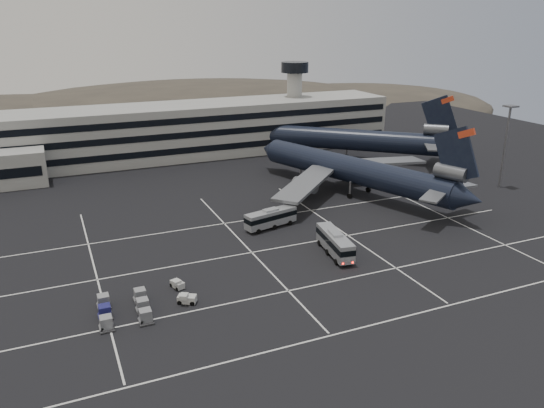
{
  "coord_description": "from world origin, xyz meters",
  "views": [
    {
      "loc": [
        -34.01,
        -69.2,
        35.62
      ],
      "look_at": [
        0.76,
        11.41,
        5.0
      ],
      "focal_mm": 35.0,
      "sensor_mm": 36.0,
      "label": 1
    }
  ],
  "objects_px": {
    "uld_cluster": "(124,308)",
    "trijet_main": "(355,170)",
    "tug_a": "(178,284)",
    "bus_near": "(335,242)",
    "bus_far": "(271,217)"
  },
  "relations": [
    {
      "from": "trijet_main",
      "to": "uld_cluster",
      "type": "bearing_deg",
      "value": -169.42
    },
    {
      "from": "trijet_main",
      "to": "tug_a",
      "type": "relative_size",
      "value": 23.27
    },
    {
      "from": "tug_a",
      "to": "trijet_main",
      "type": "bearing_deg",
      "value": 12.0
    },
    {
      "from": "uld_cluster",
      "to": "tug_a",
      "type": "bearing_deg",
      "value": 28.12
    },
    {
      "from": "bus_near",
      "to": "tug_a",
      "type": "bearing_deg",
      "value": -169.13
    },
    {
      "from": "bus_near",
      "to": "bus_far",
      "type": "bearing_deg",
      "value": 116.64
    },
    {
      "from": "trijet_main",
      "to": "tug_a",
      "type": "xyz_separation_m",
      "value": [
        -45.26,
        -26.95,
        -4.65
      ]
    },
    {
      "from": "tug_a",
      "to": "uld_cluster",
      "type": "height_order",
      "value": "uld_cluster"
    },
    {
      "from": "trijet_main",
      "to": "bus_far",
      "type": "relative_size",
      "value": 5.36
    },
    {
      "from": "bus_far",
      "to": "tug_a",
      "type": "relative_size",
      "value": 4.34
    },
    {
      "from": "trijet_main",
      "to": "uld_cluster",
      "type": "relative_size",
      "value": 6.94
    },
    {
      "from": "uld_cluster",
      "to": "trijet_main",
      "type": "bearing_deg",
      "value": 30.38
    },
    {
      "from": "trijet_main",
      "to": "bus_far",
      "type": "xyz_separation_m",
      "value": [
        -24.27,
        -11.11,
        -3.29
      ]
    },
    {
      "from": "trijet_main",
      "to": "bus_near",
      "type": "relative_size",
      "value": 5.04
    },
    {
      "from": "bus_near",
      "to": "uld_cluster",
      "type": "bearing_deg",
      "value": -162.64
    }
  ]
}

